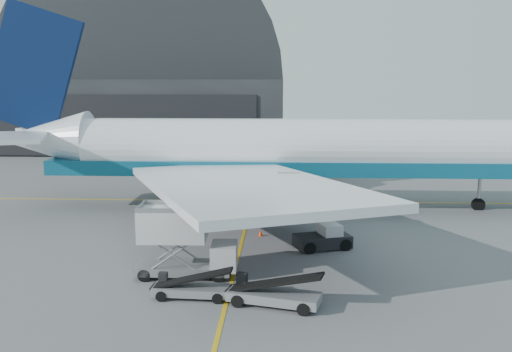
# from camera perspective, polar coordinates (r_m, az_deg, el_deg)

# --- Properties ---
(ground) EXTENTS (200.00, 200.00, 0.00)m
(ground) POSITION_cam_1_polar(r_m,az_deg,el_deg) (38.27, -2.04, -8.91)
(ground) COLOR #565659
(ground) RESTS_ON ground
(taxi_lines) EXTENTS (80.00, 42.12, 0.02)m
(taxi_lines) POSITION_cam_1_polar(r_m,az_deg,el_deg) (50.40, -0.84, -4.29)
(taxi_lines) COLOR gold
(taxi_lines) RESTS_ON ground
(hangar) EXTENTS (50.00, 28.30, 28.00)m
(hangar) POSITION_cam_1_polar(r_m,az_deg,el_deg) (104.17, -11.31, 8.10)
(hangar) COLOR black
(hangar) RESTS_ON ground
(distant_bldg_a) EXTENTS (14.00, 8.00, 4.00)m
(distant_bldg_a) POSITION_cam_1_polar(r_m,az_deg,el_deg) (114.28, 20.54, 3.00)
(distant_bldg_a) COLOR black
(distant_bldg_a) RESTS_ON ground
(airliner) EXTENTS (56.04, 54.34, 19.67)m
(airliner) POSITION_cam_1_polar(r_m,az_deg,el_deg) (53.71, 1.98, 2.55)
(airliner) COLOR white
(airliner) RESTS_ON ground
(catering_truck) EXTENTS (6.35, 2.57, 4.32)m
(catering_truck) POSITION_cam_1_polar(r_m,az_deg,el_deg) (35.92, -7.40, -6.59)
(catering_truck) COLOR slate
(catering_truck) RESTS_ON ground
(pushback_tug) EXTENTS (4.42, 3.37, 1.82)m
(pushback_tug) POSITION_cam_1_polar(r_m,az_deg,el_deg) (42.08, 6.79, -6.26)
(pushback_tug) COLOR black
(pushback_tug) RESTS_ON ground
(belt_loader_a) EXTENTS (4.69, 1.83, 1.77)m
(belt_loader_a) POSITION_cam_1_polar(r_m,az_deg,el_deg) (32.98, -6.53, -11.09)
(belt_loader_a) COLOR slate
(belt_loader_a) RESTS_ON ground
(belt_loader_b) EXTENTS (5.46, 2.95, 2.04)m
(belt_loader_b) POSITION_cam_1_polar(r_m,az_deg,el_deg) (31.71, 1.72, -11.74)
(belt_loader_b) COLOR slate
(belt_loader_b) RESTS_ON ground
(traffic_cone) EXTENTS (0.34, 0.34, 0.50)m
(traffic_cone) POSITION_cam_1_polar(r_m,az_deg,el_deg) (45.00, 0.46, -5.72)
(traffic_cone) COLOR #F93607
(traffic_cone) RESTS_ON ground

